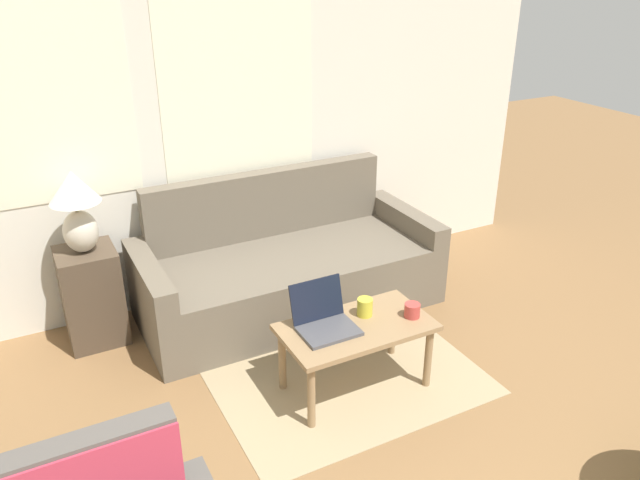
{
  "coord_description": "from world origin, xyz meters",
  "views": [
    {
      "loc": [
        -0.93,
        0.0,
        2.34
      ],
      "look_at": [
        0.66,
        3.04,
        0.75
      ],
      "focal_mm": 35.0,
      "sensor_mm": 36.0,
      "label": 1
    }
  ],
  "objects_px": {
    "laptop": "(325,319)",
    "cup_navy": "(413,311)",
    "couch": "(286,270)",
    "table_lamp": "(76,205)",
    "cup_yellow": "(365,308)",
    "coffee_table": "(357,334)"
  },
  "relations": [
    {
      "from": "laptop",
      "to": "cup_yellow",
      "type": "bearing_deg",
      "value": 1.93
    },
    {
      "from": "laptop",
      "to": "cup_navy",
      "type": "xyz_separation_m",
      "value": [
        0.5,
        -0.13,
        -0.02
      ]
    },
    {
      "from": "cup_navy",
      "to": "coffee_table",
      "type": "bearing_deg",
      "value": 168.28
    },
    {
      "from": "couch",
      "to": "coffee_table",
      "type": "xyz_separation_m",
      "value": [
        -0.05,
        -1.06,
        0.09
      ]
    },
    {
      "from": "cup_navy",
      "to": "cup_yellow",
      "type": "bearing_deg",
      "value": 149.06
    },
    {
      "from": "couch",
      "to": "table_lamp",
      "type": "distance_m",
      "value": 1.47
    },
    {
      "from": "coffee_table",
      "to": "laptop",
      "type": "distance_m",
      "value": 0.22
    },
    {
      "from": "table_lamp",
      "to": "cup_navy",
      "type": "height_order",
      "value": "table_lamp"
    },
    {
      "from": "couch",
      "to": "cup_navy",
      "type": "relative_size",
      "value": 22.76
    },
    {
      "from": "coffee_table",
      "to": "cup_yellow",
      "type": "bearing_deg",
      "value": 36.18
    },
    {
      "from": "couch",
      "to": "table_lamp",
      "type": "height_order",
      "value": "table_lamp"
    },
    {
      "from": "couch",
      "to": "cup_yellow",
      "type": "xyz_separation_m",
      "value": [
        0.05,
        -0.99,
        0.2
      ]
    },
    {
      "from": "cup_navy",
      "to": "table_lamp",
      "type": "bearing_deg",
      "value": 140.58
    },
    {
      "from": "laptop",
      "to": "cup_yellow",
      "type": "distance_m",
      "value": 0.27
    },
    {
      "from": "table_lamp",
      "to": "cup_yellow",
      "type": "bearing_deg",
      "value": -40.71
    },
    {
      "from": "coffee_table",
      "to": "cup_yellow",
      "type": "height_order",
      "value": "cup_yellow"
    },
    {
      "from": "laptop",
      "to": "cup_navy",
      "type": "distance_m",
      "value": 0.52
    },
    {
      "from": "table_lamp",
      "to": "cup_yellow",
      "type": "relative_size",
      "value": 4.9
    },
    {
      "from": "couch",
      "to": "coffee_table",
      "type": "distance_m",
      "value": 1.06
    },
    {
      "from": "couch",
      "to": "table_lamp",
      "type": "relative_size",
      "value": 3.99
    },
    {
      "from": "couch",
      "to": "coffee_table",
      "type": "height_order",
      "value": "couch"
    },
    {
      "from": "laptop",
      "to": "cup_yellow",
      "type": "height_order",
      "value": "laptop"
    }
  ]
}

